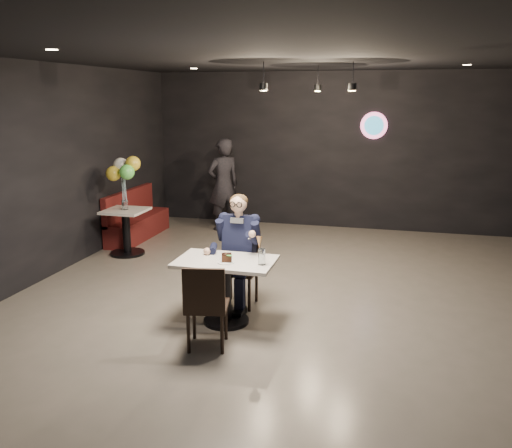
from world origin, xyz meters
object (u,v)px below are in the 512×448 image
(passerby, at_px, (224,185))
(booth_bench, at_px, (138,214))
(seated_man, at_px, (239,249))
(main_table, at_px, (226,291))
(balloon_vase, at_px, (125,205))
(side_table, at_px, (126,230))
(sundae_glass, at_px, (262,257))
(chair_near, at_px, (207,304))
(chair_far, at_px, (240,270))

(passerby, bearing_deg, booth_bench, -4.55)
(seated_man, bearing_deg, main_table, -90.00)
(balloon_vase, bearing_deg, side_table, 0.00)
(sundae_glass, bearing_deg, booth_bench, 133.83)
(chair_near, xyz_separation_m, sundae_glass, (0.43, 0.56, 0.38))
(main_table, xyz_separation_m, sundae_glass, (0.43, -0.07, 0.46))
(booth_bench, xyz_separation_m, side_table, (0.30, -1.00, -0.04))
(seated_man, bearing_deg, passerby, 110.78)
(main_table, xyz_separation_m, booth_bench, (-2.72, 3.22, 0.07))
(balloon_vase, bearing_deg, chair_near, -49.65)
(seated_man, relative_size, sundae_glass, 8.16)
(seated_man, distance_m, sundae_glass, 0.76)
(booth_bench, height_order, passerby, passerby)
(main_table, bearing_deg, passerby, 108.29)
(passerby, bearing_deg, seated_man, 67.88)
(booth_bench, relative_size, passerby, 1.00)
(chair_near, relative_size, balloon_vase, 6.03)
(chair_near, distance_m, sundae_glass, 0.80)
(main_table, distance_m, chair_near, 0.63)
(seated_man, xyz_separation_m, sundae_glass, (0.43, -0.62, 0.12))
(sundae_glass, bearing_deg, main_table, 171.38)
(main_table, relative_size, passerby, 0.62)
(main_table, bearing_deg, balloon_vase, 137.47)
(seated_man, xyz_separation_m, balloon_vase, (-2.42, 1.67, 0.11))
(chair_far, distance_m, side_table, 2.93)
(chair_far, bearing_deg, side_table, 145.41)
(main_table, relative_size, balloon_vase, 7.21)
(seated_man, distance_m, side_table, 2.95)
(seated_man, bearing_deg, balloon_vase, 145.41)
(side_table, bearing_deg, chair_near, -49.65)
(chair_near, bearing_deg, balloon_vase, 119.04)
(booth_bench, height_order, balloon_vase, balloon_vase)
(main_table, distance_m, seated_man, 0.65)
(chair_far, bearing_deg, main_table, -90.00)
(sundae_glass, distance_m, side_table, 3.68)
(chair_far, bearing_deg, seated_man, 90.00)
(chair_near, relative_size, booth_bench, 0.52)
(chair_near, height_order, booth_bench, chair_near)
(seated_man, xyz_separation_m, booth_bench, (-2.72, 2.67, -0.28))
(side_table, height_order, passerby, passerby)
(sundae_glass, bearing_deg, passerby, 113.08)
(sundae_glass, height_order, side_table, sundae_glass)
(main_table, relative_size, chair_far, 1.20)
(side_table, bearing_deg, balloon_vase, 0.00)
(sundae_glass, distance_m, balloon_vase, 3.65)
(sundae_glass, bearing_deg, balloon_vase, 141.32)
(chair_near, height_order, side_table, chair_near)
(side_table, relative_size, passerby, 0.46)
(seated_man, distance_m, passerby, 3.96)
(seated_man, height_order, side_table, seated_man)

